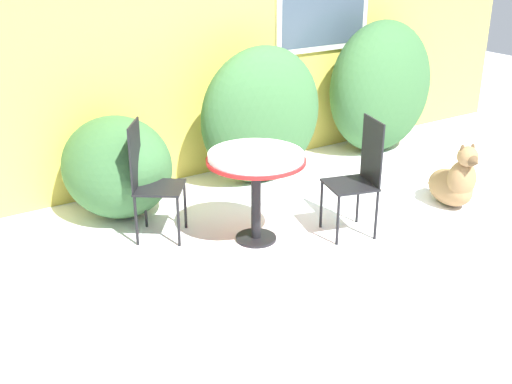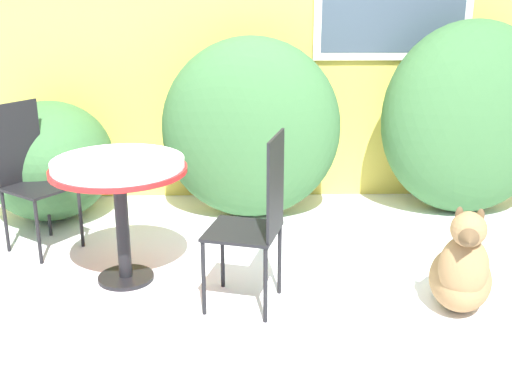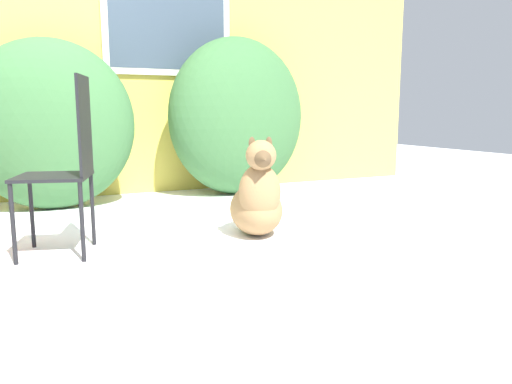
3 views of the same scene
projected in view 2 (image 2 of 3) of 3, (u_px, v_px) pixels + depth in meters
The scene contains 9 objects.
ground_plane at pixel (259, 324), 3.46m from camera, with size 16.00×16.00×0.00m, color white.
house_wall at pixel (260, 19), 5.08m from camera, with size 8.00×0.10×2.87m.
shrub_left at pixel (50, 161), 4.89m from camera, with size 0.96×1.09×0.90m.
shrub_middle at pixel (251, 129), 4.82m from camera, with size 1.35×0.63×1.38m.
shrub_right at pixel (469, 119), 4.91m from camera, with size 1.34×0.80×1.50m.
patio_table at pixel (119, 177), 3.76m from camera, with size 0.81×0.81×0.77m.
patio_chair_near_table at pixel (31, 173), 4.30m from camera, with size 0.54×0.54×1.00m.
patio_chair_far_side at pixel (257, 217), 3.49m from camera, with size 0.47×0.47×1.00m.
dog at pixel (461, 272), 3.55m from camera, with size 0.48×0.73×0.65m.
Camera 2 is at (-0.09, -3.06, 1.77)m, focal length 45.00 mm.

